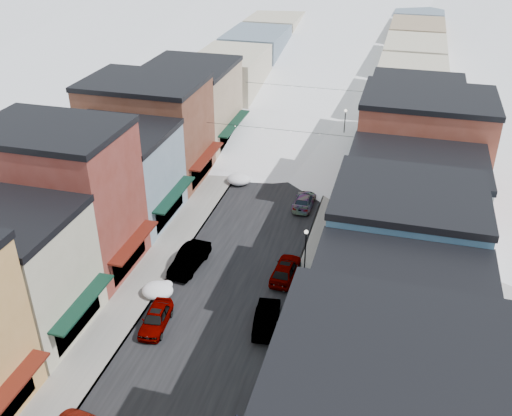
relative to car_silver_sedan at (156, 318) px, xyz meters
The scene contains 30 objects.
road 45.18m from the car_silver_sedan, 85.56° to the left, with size 10.00×160.00×0.01m, color black.
sidewalk_left 45.15m from the car_silver_sedan, 93.94° to the left, with size 3.20×160.00×0.15m, color gray.
sidewalk_right 46.16m from the car_silver_sedan, 77.36° to the left, with size 3.20×160.00×0.15m, color gray.
curb_left 45.07m from the car_silver_sedan, 91.97° to the left, with size 0.10×160.00×0.15m, color slate.
curb_right 45.85m from the car_silver_sedan, 79.25° to the left, with size 0.10×160.00×0.15m, color slate.
bldg_l_cream 10.78m from the car_silver_sedan, 165.74° to the right, with size 11.30×8.20×9.50m.
bldg_l_brick_near 12.85m from the car_silver_sedan, 151.49° to the left, with size 12.30×8.20×12.50m.
bldg_l_grayblue 17.47m from the car_silver_sedan, 124.62° to the left, with size 11.30×9.20×9.00m.
bldg_l_brick_far 25.84m from the car_silver_sedan, 114.90° to the left, with size 13.30×9.20×11.00m.
bldg_l_tan 34.69m from the car_silver_sedan, 106.35° to the left, with size 11.30×11.20×10.00m.
bldg_r_green 17.43m from the car_silver_sedan, 10.07° to the right, with size 11.30×9.20×9.50m.
bldg_r_blue 18.32m from the car_silver_sedan, 19.88° to the left, with size 11.30×9.20×10.50m.
bldg_r_cream 23.15m from the car_silver_sedan, 41.18° to the left, with size 12.30×9.20×9.00m.
bldg_r_brick_far 30.27m from the car_silver_sedan, 53.64° to the left, with size 13.30×9.20×11.50m.
bldg_r_tan 38.12m from the car_silver_sedan, 63.88° to the left, with size 11.30×11.20×9.50m.
distant_blocks 68.21m from the car_silver_sedan, 87.06° to the left, with size 34.00×55.00×8.00m.
overhead_cables 33.18m from the car_silver_sedan, 83.86° to the left, with size 16.40×15.04×0.04m.
car_silver_sedan is the anchor object (origin of this frame).
car_dark_hatch 7.64m from the car_silver_sedan, 92.32° to the left, with size 1.79×5.14×1.69m, color black.
car_silver_wagon 36.74m from the car_silver_sedan, 90.00° to the left, with size 2.21×5.43×1.58m, color #9C9FA3.
car_green_sedan 8.09m from the car_silver_sedan, 15.30° to the left, with size 1.62×4.65×1.53m, color black.
car_gray_suv 11.45m from the car_silver_sedan, 47.05° to the left, with size 1.87×4.64×1.58m, color #919399.
car_black_sedan 21.75m from the car_silver_sedan, 71.22° to the left, with size 1.88×4.63×1.34m, color black.
car_lane_silver 42.00m from the car_silver_sedan, 87.17° to the left, with size 1.57×3.89×1.33m, color gray.
car_lane_white 50.41m from the car_silver_sedan, 84.85° to the left, with size 2.43×5.28×1.47m, color silver.
trash_can 8.79m from the car_silver_sedan, ahead, with size 0.58×0.58×0.99m.
streetlamp_near 13.30m from the car_silver_sedan, 45.53° to the left, with size 0.34×0.34×4.04m.
streetlamp_far 38.56m from the car_silver_sedan, 76.94° to the left, with size 0.38×0.38×4.52m.
snow_pile_mid 3.68m from the car_silver_sedan, 111.14° to the left, with size 2.51×2.74×1.06m.
snow_pile_far 23.81m from the car_silver_sedan, 91.88° to the left, with size 2.61×2.80×1.10m.
Camera 1 is at (12.01, -14.22, 28.10)m, focal length 40.00 mm.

